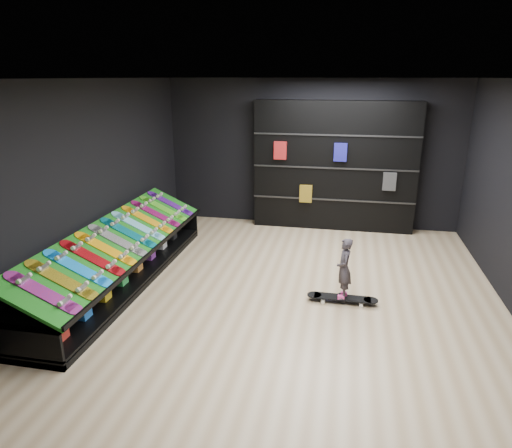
% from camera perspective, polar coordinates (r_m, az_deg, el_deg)
% --- Properties ---
extents(floor, '(6.00, 7.00, 0.01)m').
position_cam_1_polar(floor, '(6.69, 3.91, -8.97)').
color(floor, tan).
rests_on(floor, ground).
extents(ceiling, '(6.00, 7.00, 0.01)m').
position_cam_1_polar(ceiling, '(5.96, 4.55, 17.69)').
color(ceiling, white).
rests_on(ceiling, ground).
extents(wall_back, '(6.00, 0.02, 3.00)m').
position_cam_1_polar(wall_back, '(9.57, 6.93, 8.68)').
color(wall_back, black).
rests_on(wall_back, ground).
extents(wall_front, '(6.00, 0.02, 3.00)m').
position_cam_1_polar(wall_front, '(2.95, -4.81, -13.23)').
color(wall_front, black).
rests_on(wall_front, ground).
extents(wall_left, '(0.02, 7.00, 3.00)m').
position_cam_1_polar(wall_left, '(7.16, -20.42, 4.55)').
color(wall_left, black).
rests_on(wall_left, ground).
extents(display_rack, '(0.90, 4.50, 0.50)m').
position_cam_1_polar(display_rack, '(7.31, -16.34, -5.09)').
color(display_rack, black).
rests_on(display_rack, ground).
extents(turf_ramp, '(0.92, 4.50, 0.46)m').
position_cam_1_polar(turf_ramp, '(7.13, -16.30, -1.71)').
color(turf_ramp, '#0F5E0E').
rests_on(turf_ramp, display_rack).
extents(back_shelving, '(3.23, 0.38, 2.58)m').
position_cam_1_polar(back_shelving, '(9.40, 9.77, 7.10)').
color(back_shelving, black).
rests_on(back_shelving, ground).
extents(floor_skateboard, '(0.98, 0.23, 0.09)m').
position_cam_1_polar(floor_skateboard, '(6.58, 10.71, -9.25)').
color(floor_skateboard, black).
rests_on(floor_skateboard, ground).
extents(child, '(0.15, 0.21, 0.52)m').
position_cam_1_polar(child, '(6.45, 10.87, -6.88)').
color(child, black).
rests_on(child, floor_skateboard).
extents(display_board_0, '(0.93, 0.22, 0.50)m').
position_cam_1_polar(display_board_0, '(5.63, -25.05, -7.79)').
color(display_board_0, '#2626BF').
rests_on(display_board_0, turf_ramp).
extents(display_board_1, '(0.93, 0.22, 0.50)m').
position_cam_1_polar(display_board_1, '(5.88, -23.11, -6.43)').
color(display_board_1, yellow).
rests_on(display_board_1, turf_ramp).
extents(display_board_2, '(0.93, 0.22, 0.50)m').
position_cam_1_polar(display_board_2, '(6.14, -21.34, -5.17)').
color(display_board_2, blue).
rests_on(display_board_2, turf_ramp).
extents(display_board_3, '(0.93, 0.22, 0.50)m').
position_cam_1_polar(display_board_3, '(6.41, -19.72, -4.02)').
color(display_board_3, red).
rests_on(display_board_3, turf_ramp).
extents(display_board_4, '(0.93, 0.22, 0.50)m').
position_cam_1_polar(display_board_4, '(6.69, -18.23, -2.96)').
color(display_board_4, yellow).
rests_on(display_board_4, turf_ramp).
extents(display_board_5, '(0.93, 0.22, 0.50)m').
position_cam_1_polar(display_board_5, '(6.97, -16.87, -1.98)').
color(display_board_5, black).
rests_on(display_board_5, turf_ramp).
extents(display_board_6, '(0.93, 0.22, 0.50)m').
position_cam_1_polar(display_board_6, '(7.26, -15.62, -1.07)').
color(display_board_6, '#0C8C99').
rests_on(display_board_6, turf_ramp).
extents(display_board_7, '(0.93, 0.22, 0.50)m').
position_cam_1_polar(display_board_7, '(7.55, -14.46, -0.24)').
color(display_board_7, '#0CB2E5').
rests_on(display_board_7, turf_ramp).
extents(display_board_8, '(0.93, 0.22, 0.50)m').
position_cam_1_polar(display_board_8, '(7.85, -13.39, 0.54)').
color(display_board_8, orange).
rests_on(display_board_8, turf_ramp).
extents(display_board_9, '(0.93, 0.22, 0.50)m').
position_cam_1_polar(display_board_9, '(8.15, -12.40, 1.25)').
color(display_board_9, '#E5198C').
rests_on(display_board_9, turf_ramp).
extents(display_board_10, '(0.93, 0.22, 0.50)m').
position_cam_1_polar(display_board_10, '(8.45, -11.48, 1.92)').
color(display_board_10, green).
rests_on(display_board_10, turf_ramp).
extents(display_board_11, '(0.93, 0.22, 0.50)m').
position_cam_1_polar(display_board_11, '(8.76, -10.62, 2.53)').
color(display_board_11, purple).
rests_on(display_board_11, turf_ramp).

